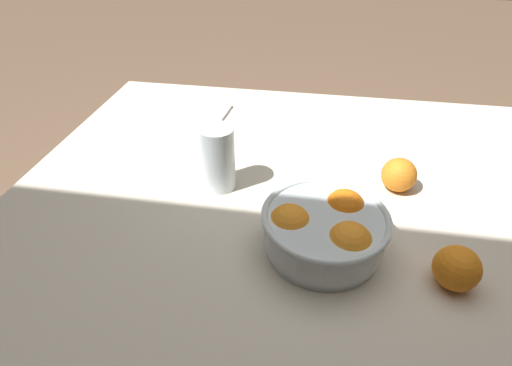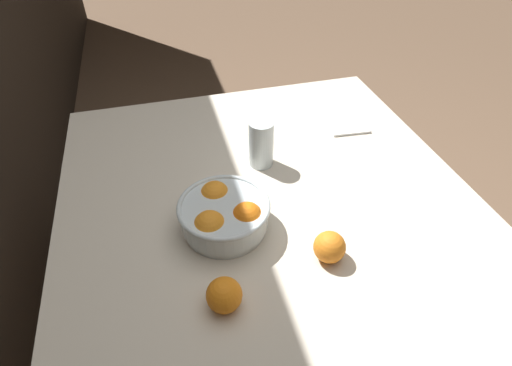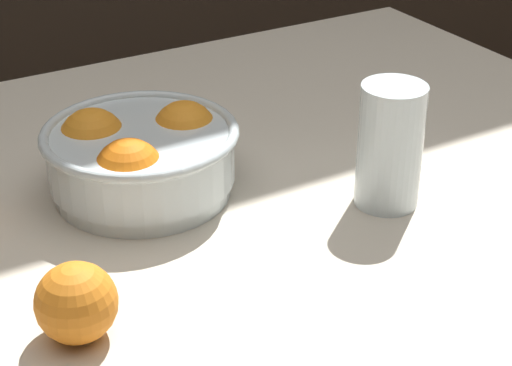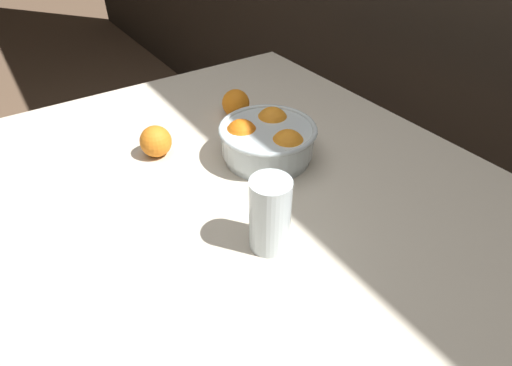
# 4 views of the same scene
# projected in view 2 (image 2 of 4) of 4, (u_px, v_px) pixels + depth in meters

# --- Properties ---
(ground_plane) EXTENTS (12.00, 12.00, 0.00)m
(ground_plane) POSITION_uv_depth(u_px,v_px,m) (266.00, 338.00, 1.55)
(ground_plane) COLOR brown
(dining_table) EXTENTS (1.25, 1.11, 0.73)m
(dining_table) POSITION_uv_depth(u_px,v_px,m) (270.00, 219.00, 1.12)
(dining_table) COLOR beige
(dining_table) RESTS_ON ground_plane
(fruit_bowl) EXTENTS (0.22, 0.22, 0.10)m
(fruit_bowl) POSITION_uv_depth(u_px,v_px,m) (224.00, 215.00, 0.97)
(fruit_bowl) COLOR silver
(fruit_bowl) RESTS_ON dining_table
(juice_glass) EXTENTS (0.07, 0.07, 0.14)m
(juice_glass) POSITION_uv_depth(u_px,v_px,m) (261.00, 146.00, 1.16)
(juice_glass) COLOR #F4A314
(juice_glass) RESTS_ON dining_table
(orange_loose_near_bowl) EXTENTS (0.07, 0.07, 0.07)m
(orange_loose_near_bowl) POSITION_uv_depth(u_px,v_px,m) (329.00, 247.00, 0.91)
(orange_loose_near_bowl) COLOR orange
(orange_loose_near_bowl) RESTS_ON dining_table
(orange_loose_front) EXTENTS (0.08, 0.08, 0.08)m
(orange_loose_front) POSITION_uv_depth(u_px,v_px,m) (224.00, 295.00, 0.81)
(orange_loose_front) COLOR orange
(orange_loose_front) RESTS_ON dining_table
(napkin) EXTENTS (0.17, 0.14, 0.01)m
(napkin) POSITION_uv_depth(u_px,v_px,m) (345.00, 122.00, 1.37)
(napkin) COLOR white
(napkin) RESTS_ON dining_table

